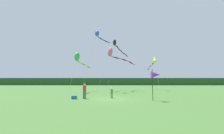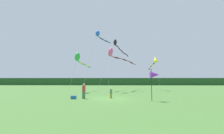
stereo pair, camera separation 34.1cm
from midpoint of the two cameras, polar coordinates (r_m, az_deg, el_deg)
The scene contains 11 objects.
ground_plane at distance 17.07m, azimuth 0.09°, elevation -11.99°, with size 120.00×120.00×0.00m, color #477533.
distant_treeline at distance 61.94m, azimuth 1.03°, elevation -5.56°, with size 108.00×2.88×2.91m, color #234C23.
person_adult at distance 17.23m, azimuth -10.13°, elevation -8.70°, with size 0.37×0.37×1.69m.
person_child at distance 17.36m, azimuth 0.20°, elevation -9.68°, with size 0.26×0.26×1.18m.
cooler_box at distance 17.29m, azimuth -13.87°, elevation -11.16°, with size 0.55×0.41×0.35m, color #1959B2.
banner_flag_pole at distance 15.80m, azimuth 16.55°, elevation -2.91°, with size 0.90×0.70×3.20m.
kite_yellow at distance 32.13m, azimuth 16.12°, elevation 2.32°, with size 0.91×8.27×7.03m.
kite_blue at distance 31.47m, azimuth -4.80°, elevation 12.22°, with size 4.95×6.14×12.23m.
kite_rainbow at distance 26.68m, azimuth 0.74°, elevation 5.19°, with size 7.09×5.16×7.91m.
kite_black at distance 31.77m, azimuth 2.29°, elevation 8.37°, with size 4.68×8.61×10.52m.
kite_green at distance 26.26m, azimuth -12.36°, elevation 3.45°, with size 2.39×6.24×6.87m.
Camera 2 is at (0.55, -16.94, 2.08)m, focal length 23.99 mm.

